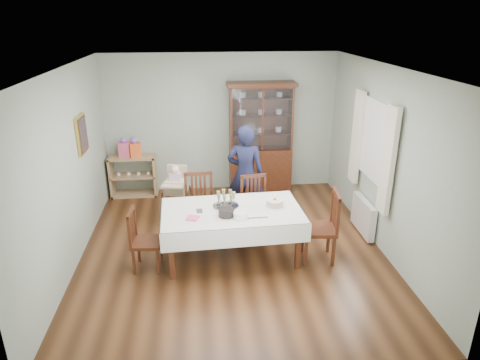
{
  "coord_description": "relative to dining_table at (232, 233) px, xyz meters",
  "views": [
    {
      "loc": [
        -0.46,
        -5.71,
        3.36
      ],
      "look_at": [
        0.14,
        0.2,
        1.04
      ],
      "focal_mm": 32.0,
      "sensor_mm": 36.0,
      "label": 1
    }
  ],
  "objects": [
    {
      "name": "cake_knife",
      "position": [
        0.33,
        -0.3,
        0.38
      ],
      "size": [
        0.28,
        0.03,
        0.01
      ],
      "primitive_type": "cube",
      "rotation": [
        0.0,
        0.0,
        0.01
      ],
      "color": "silver",
      "rests_on": "dining_table"
    },
    {
      "name": "curtain_left",
      "position": [
        2.18,
        -0.1,
        1.07
      ],
      "size": [
        0.07,
        0.3,
        1.55
      ],
      "primitive_type": "cube",
      "color": "silver",
      "rests_on": "room_shell"
    },
    {
      "name": "birthday_cake",
      "position": [
        0.63,
        0.05,
        0.43
      ],
      "size": [
        0.28,
        0.28,
        0.19
      ],
      "color": "white",
      "rests_on": "dining_table"
    },
    {
      "name": "floor",
      "position": [
        0.02,
        0.22,
        -0.38
      ],
      "size": [
        5.0,
        5.0,
        0.0
      ],
      "primitive_type": "plane",
      "color": "#593319",
      "rests_on": "ground"
    },
    {
      "name": "sideboard",
      "position": [
        -1.73,
        2.5,
        0.02
      ],
      "size": [
        0.9,
        0.38,
        0.8
      ],
      "color": "tan",
      "rests_on": "floor"
    },
    {
      "name": "chair_end_left",
      "position": [
        -1.22,
        -0.18,
        -0.12
      ],
      "size": [
        0.43,
        0.43,
        0.89
      ],
      "rotation": [
        0.0,
        0.0,
        1.49
      ],
      "color": "#4D2313",
      "rests_on": "floor"
    },
    {
      "name": "plate_stack_dark",
      "position": [
        -0.09,
        -0.19,
        0.43
      ],
      "size": [
        0.28,
        0.28,
        0.11
      ],
      "primitive_type": "cylinder",
      "rotation": [
        0.0,
        0.0,
        0.32
      ],
      "color": "black",
      "rests_on": "dining_table"
    },
    {
      "name": "picture_frame",
      "position": [
        -2.2,
        1.02,
        1.27
      ],
      "size": [
        0.04,
        0.48,
        0.58
      ],
      "primitive_type": "cube",
      "color": "gold",
      "rests_on": "room_shell"
    },
    {
      "name": "gift_bag_orange",
      "position": [
        -1.65,
        2.48,
        0.59
      ],
      "size": [
        0.25,
        0.22,
        0.39
      ],
      "color": "#DD5723",
      "rests_on": "sideboard"
    },
    {
      "name": "napkin_stack",
      "position": [
        -0.55,
        -0.23,
        0.39
      ],
      "size": [
        0.2,
        0.2,
        0.02
      ],
      "primitive_type": "cube",
      "rotation": [
        0.0,
        0.0,
        -0.34
      ],
      "color": "#E3537D",
      "rests_on": "dining_table"
    },
    {
      "name": "gift_bag_pink",
      "position": [
        -1.84,
        2.48,
        0.59
      ],
      "size": [
        0.22,
        0.16,
        0.39
      ],
      "color": "#E3537D",
      "rests_on": "sideboard"
    },
    {
      "name": "room_shell",
      "position": [
        0.02,
        0.76,
        1.32
      ],
      "size": [
        5.0,
        5.0,
        5.0
      ],
      "color": "#9EAA99",
      "rests_on": "floor"
    },
    {
      "name": "high_chair",
      "position": [
        -0.84,
        1.24,
        0.01
      ],
      "size": [
        0.55,
        0.55,
        1.02
      ],
      "rotation": [
        0.0,
        0.0,
        -0.24
      ],
      "color": "black",
      "rests_on": "floor"
    },
    {
      "name": "china_cabinet",
      "position": [
        0.77,
        2.48,
        0.74
      ],
      "size": [
        1.3,
        0.48,
        2.18
      ],
      "color": "#4D2313",
      "rests_on": "floor"
    },
    {
      "name": "window",
      "position": [
        2.24,
        0.52,
        1.17
      ],
      "size": [
        0.04,
        1.02,
        1.22
      ],
      "primitive_type": "cube",
      "color": "white",
      "rests_on": "room_shell"
    },
    {
      "name": "curtain_right",
      "position": [
        2.18,
        1.14,
        1.07
      ],
      "size": [
        0.07,
        0.3,
        1.55
      ],
      "primitive_type": "cube",
      "color": "silver",
      "rests_on": "room_shell"
    },
    {
      "name": "plate_stack_white",
      "position": [
        0.1,
        -0.27,
        0.42
      ],
      "size": [
        0.23,
        0.23,
        0.09
      ],
      "primitive_type": "cylinder",
      "rotation": [
        0.0,
        0.0,
        0.17
      ],
      "color": "white",
      "rests_on": "dining_table"
    },
    {
      "name": "cutlery",
      "position": [
        -0.49,
        -0.0,
        0.38
      ],
      "size": [
        0.11,
        0.16,
        0.01
      ],
      "primitive_type": null,
      "rotation": [
        0.0,
        0.0,
        0.07
      ],
      "color": "silver",
      "rests_on": "dining_table"
    },
    {
      "name": "dining_table",
      "position": [
        0.0,
        0.0,
        0.0
      ],
      "size": [
        2.05,
        1.24,
        0.76
      ],
      "rotation": [
        0.0,
        0.0,
        0.05
      ],
      "color": "#4D2313",
      "rests_on": "floor"
    },
    {
      "name": "chair_far_right",
      "position": [
        0.44,
        0.6,
        -0.09
      ],
      "size": [
        0.5,
        0.5,
        0.99
      ],
      "rotation": [
        0.0,
        0.0,
        0.13
      ],
      "color": "#4D2313",
      "rests_on": "floor"
    },
    {
      "name": "woman",
      "position": [
        0.33,
        1.19,
        0.46
      ],
      "size": [
        0.7,
        0.54,
        1.69
      ],
      "primitive_type": "imported",
      "rotation": [
        0.0,
        0.0,
        2.89
      ],
      "color": "black",
      "rests_on": "floor"
    },
    {
      "name": "radiator",
      "position": [
        2.18,
        0.52,
        -0.08
      ],
      "size": [
        0.1,
        0.8,
        0.55
      ],
      "primitive_type": "cube",
      "color": "white",
      "rests_on": "floor"
    },
    {
      "name": "chair_end_right",
      "position": [
        1.25,
        -0.19,
        -0.07
      ],
      "size": [
        0.52,
        0.52,
        1.05
      ],
      "rotation": [
        0.0,
        0.0,
        -1.68
      ],
      "color": "#4D2313",
      "rests_on": "floor"
    },
    {
      "name": "champagne_tray",
      "position": [
        -0.08,
        0.11,
        0.44
      ],
      "size": [
        0.38,
        0.38,
        0.23
      ],
      "color": "silver",
      "rests_on": "dining_table"
    },
    {
      "name": "chair_far_left",
      "position": [
        -0.45,
        0.64,
        -0.07
      ],
      "size": [
        0.5,
        0.5,
        1.04
      ],
      "rotation": [
        0.0,
        0.0,
        0.06
      ],
      "color": "#4D2313",
      "rests_on": "floor"
    }
  ]
}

